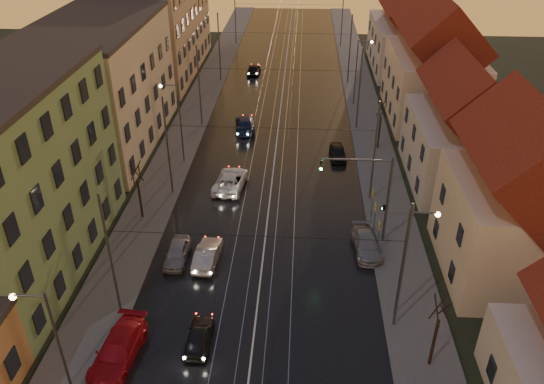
% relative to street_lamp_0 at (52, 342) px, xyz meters
% --- Properties ---
extents(road, '(16.00, 120.00, 0.04)m').
position_rel_street_lamp_0_xyz_m(road, '(9.10, 38.00, -4.87)').
color(road, black).
rests_on(road, ground).
extents(sidewalk_left, '(4.00, 120.00, 0.15)m').
position_rel_street_lamp_0_xyz_m(sidewalk_left, '(-0.90, 38.00, -4.81)').
color(sidewalk_left, '#4C4C4C').
rests_on(sidewalk_left, ground).
extents(sidewalk_right, '(4.00, 120.00, 0.15)m').
position_rel_street_lamp_0_xyz_m(sidewalk_right, '(19.10, 38.00, -4.81)').
color(sidewalk_right, '#4C4C4C').
rests_on(sidewalk_right, ground).
extents(tram_rail_0, '(0.06, 120.00, 0.03)m').
position_rel_street_lamp_0_xyz_m(tram_rail_0, '(6.90, 38.00, -4.83)').
color(tram_rail_0, gray).
rests_on(tram_rail_0, road).
extents(tram_rail_1, '(0.06, 120.00, 0.03)m').
position_rel_street_lamp_0_xyz_m(tram_rail_1, '(8.33, 38.00, -4.83)').
color(tram_rail_1, gray).
rests_on(tram_rail_1, road).
extents(tram_rail_2, '(0.06, 120.00, 0.03)m').
position_rel_street_lamp_0_xyz_m(tram_rail_2, '(9.87, 38.00, -4.83)').
color(tram_rail_2, gray).
rests_on(tram_rail_2, road).
extents(tram_rail_3, '(0.06, 120.00, 0.03)m').
position_rel_street_lamp_0_xyz_m(tram_rail_3, '(11.30, 38.00, -4.83)').
color(tram_rail_3, gray).
rests_on(tram_rail_3, road).
extents(apartment_left_2, '(10.00, 20.00, 12.00)m').
position_rel_street_lamp_0_xyz_m(apartment_left_2, '(-8.40, 32.00, 1.11)').
color(apartment_left_2, '#BBB390').
rests_on(apartment_left_2, ground).
extents(apartment_left_3, '(10.00, 24.00, 14.00)m').
position_rel_street_lamp_0_xyz_m(apartment_left_3, '(-8.40, 56.00, 2.11)').
color(apartment_left_3, tan).
rests_on(apartment_left_3, ground).
extents(house_right_1, '(8.67, 10.20, 10.80)m').
position_rel_street_lamp_0_xyz_m(house_right_1, '(26.10, 13.00, 0.56)').
color(house_right_1, beige).
rests_on(house_right_1, ground).
extents(house_right_2, '(9.18, 12.24, 9.20)m').
position_rel_street_lamp_0_xyz_m(house_right_2, '(26.10, 26.00, -0.24)').
color(house_right_2, beige).
rests_on(house_right_2, ground).
extents(house_right_3, '(9.18, 14.28, 11.50)m').
position_rel_street_lamp_0_xyz_m(house_right_3, '(26.10, 41.00, 0.92)').
color(house_right_3, beige).
rests_on(house_right_3, ground).
extents(house_right_4, '(9.18, 16.32, 10.00)m').
position_rel_street_lamp_0_xyz_m(house_right_4, '(26.10, 59.00, 0.16)').
color(house_right_4, beige).
rests_on(house_right_4, ground).
extents(catenary_pole_l_1, '(0.16, 0.16, 9.00)m').
position_rel_street_lamp_0_xyz_m(catenary_pole_l_1, '(0.50, 7.00, -0.39)').
color(catenary_pole_l_1, '#595B60').
rests_on(catenary_pole_l_1, ground).
extents(catenary_pole_r_1, '(0.16, 0.16, 9.00)m').
position_rel_street_lamp_0_xyz_m(catenary_pole_r_1, '(17.70, 7.00, -0.39)').
color(catenary_pole_r_1, '#595B60').
rests_on(catenary_pole_r_1, ground).
extents(catenary_pole_l_2, '(0.16, 0.16, 9.00)m').
position_rel_street_lamp_0_xyz_m(catenary_pole_l_2, '(0.50, 22.00, -0.39)').
color(catenary_pole_l_2, '#595B60').
rests_on(catenary_pole_l_2, ground).
extents(catenary_pole_r_2, '(0.16, 0.16, 9.00)m').
position_rel_street_lamp_0_xyz_m(catenary_pole_r_2, '(17.70, 22.00, -0.39)').
color(catenary_pole_r_2, '#595B60').
rests_on(catenary_pole_r_2, ground).
extents(catenary_pole_l_3, '(0.16, 0.16, 9.00)m').
position_rel_street_lamp_0_xyz_m(catenary_pole_l_3, '(0.50, 37.00, -0.39)').
color(catenary_pole_l_3, '#595B60').
rests_on(catenary_pole_l_3, ground).
extents(catenary_pole_r_3, '(0.16, 0.16, 9.00)m').
position_rel_street_lamp_0_xyz_m(catenary_pole_r_3, '(17.70, 37.00, -0.39)').
color(catenary_pole_r_3, '#595B60').
rests_on(catenary_pole_r_3, ground).
extents(catenary_pole_l_4, '(0.16, 0.16, 9.00)m').
position_rel_street_lamp_0_xyz_m(catenary_pole_l_4, '(0.50, 52.00, -0.39)').
color(catenary_pole_l_4, '#595B60').
rests_on(catenary_pole_l_4, ground).
extents(catenary_pole_r_4, '(0.16, 0.16, 9.00)m').
position_rel_street_lamp_0_xyz_m(catenary_pole_r_4, '(17.70, 52.00, -0.39)').
color(catenary_pole_r_4, '#595B60').
rests_on(catenary_pole_r_4, ground).
extents(catenary_pole_l_5, '(0.16, 0.16, 9.00)m').
position_rel_street_lamp_0_xyz_m(catenary_pole_l_5, '(0.50, 70.00, -0.39)').
color(catenary_pole_l_5, '#595B60').
rests_on(catenary_pole_l_5, ground).
extents(catenary_pole_r_5, '(0.16, 0.16, 9.00)m').
position_rel_street_lamp_0_xyz_m(catenary_pole_r_5, '(17.70, 70.00, -0.39)').
color(catenary_pole_r_5, '#595B60').
rests_on(catenary_pole_r_5, ground).
extents(street_lamp_0, '(1.75, 0.32, 8.00)m').
position_rel_street_lamp_0_xyz_m(street_lamp_0, '(0.00, 0.00, 0.00)').
color(street_lamp_0, '#595B60').
rests_on(street_lamp_0, ground).
extents(street_lamp_1, '(1.75, 0.32, 8.00)m').
position_rel_street_lamp_0_xyz_m(street_lamp_1, '(18.21, 8.00, 0.00)').
color(street_lamp_1, '#595B60').
rests_on(street_lamp_1, ground).
extents(street_lamp_2, '(1.75, 0.32, 8.00)m').
position_rel_street_lamp_0_xyz_m(street_lamp_2, '(0.00, 28.00, 0.00)').
color(street_lamp_2, '#595B60').
rests_on(street_lamp_2, ground).
extents(street_lamp_3, '(1.75, 0.32, 8.00)m').
position_rel_street_lamp_0_xyz_m(street_lamp_3, '(18.21, 44.00, 0.00)').
color(street_lamp_3, '#595B60').
rests_on(street_lamp_3, ground).
extents(traffic_light_mast, '(5.30, 0.32, 7.20)m').
position_rel_street_lamp_0_xyz_m(traffic_light_mast, '(17.10, 16.00, -0.29)').
color(traffic_light_mast, '#595B60').
rests_on(traffic_light_mast, ground).
extents(bare_tree_0, '(1.09, 1.09, 5.11)m').
position_rel_street_lamp_0_xyz_m(bare_tree_0, '(-1.09, 18.00, -2.40)').
color(bare_tree_0, black).
rests_on(bare_tree_0, ground).
extents(bare_tree_1, '(1.09, 1.09, 5.11)m').
position_rel_street_lamp_0_xyz_m(bare_tree_1, '(19.31, 4.00, -2.40)').
color(bare_tree_1, black).
rests_on(bare_tree_1, ground).
extents(bare_tree_2, '(1.09, 1.09, 5.11)m').
position_rel_street_lamp_0_xyz_m(bare_tree_2, '(19.51, 32.00, -2.40)').
color(bare_tree_2, black).
rests_on(bare_tree_2, ground).
extents(driving_car_0, '(1.44, 3.57, 1.22)m').
position_rel_street_lamp_0_xyz_m(driving_car_0, '(5.94, 4.84, -4.28)').
color(driving_car_0, black).
rests_on(driving_car_0, ground).
extents(driving_car_1, '(1.70, 4.28, 1.38)m').
position_rel_street_lamp_0_xyz_m(driving_car_1, '(5.16, 12.62, -4.19)').
color(driving_car_1, '#A8A9AE').
rests_on(driving_car_1, ground).
extents(driving_car_2, '(3.01, 5.51, 1.46)m').
position_rel_street_lamp_0_xyz_m(driving_car_2, '(5.48, 23.33, -4.15)').
color(driving_car_2, white).
rests_on(driving_car_2, ground).
extents(driving_car_3, '(2.69, 5.33, 1.48)m').
position_rel_street_lamp_0_xyz_m(driving_car_3, '(5.49, 35.79, -4.14)').
color(driving_car_3, '#172446').
rests_on(driving_car_3, ground).
extents(driving_car_4, '(1.86, 4.17, 1.39)m').
position_rel_street_lamp_0_xyz_m(driving_car_4, '(4.75, 55.10, -4.19)').
color(driving_car_4, black).
rests_on(driving_car_4, ground).
extents(parked_left_2, '(2.63, 5.38, 1.51)m').
position_rel_street_lamp_0_xyz_m(parked_left_2, '(1.51, 3.39, -4.13)').
color(parked_left_2, '#AE111B').
rests_on(parked_left_2, ground).
extents(parked_left_3, '(1.57, 3.84, 1.30)m').
position_rel_street_lamp_0_xyz_m(parked_left_3, '(2.90, 12.76, -4.23)').
color(parked_left_3, '#98979C').
rests_on(parked_left_3, ground).
extents(parked_right_1, '(2.19, 4.61, 1.30)m').
position_rel_street_lamp_0_xyz_m(parked_right_1, '(16.70, 14.59, -4.24)').
color(parked_right_1, '#939398').
rests_on(parked_right_1, ground).
extents(parked_right_2, '(1.72, 3.81, 1.27)m').
position_rel_street_lamp_0_xyz_m(parked_right_2, '(15.30, 29.60, -4.25)').
color(parked_right_2, black).
rests_on(parked_right_2, ground).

